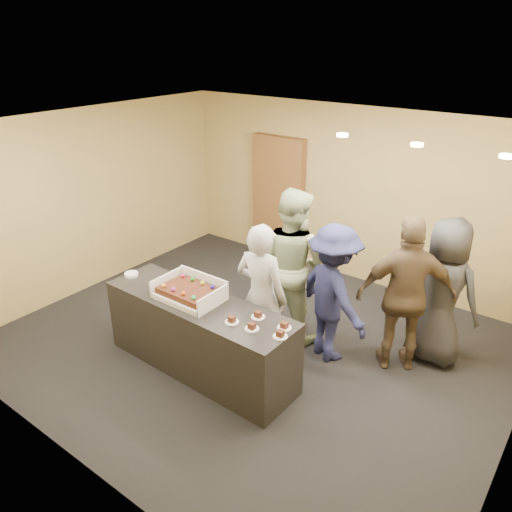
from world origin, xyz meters
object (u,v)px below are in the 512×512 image
Objects in this scene: cake_box at (191,294)px; sheet_cake at (189,291)px; plate_stack at (131,274)px; person_navy_man at (333,294)px; person_sage_man at (291,264)px; serving_counter at (200,336)px; storage_cabinet at (278,199)px; person_server_grey at (261,297)px; person_brown_extra at (406,296)px; person_dark_suit at (442,292)px.

sheet_cake is at bearing -91.00° from cake_box.
plate_stack is 2.47m from person_navy_man.
sheet_cake is 1.41m from person_sage_man.
person_sage_man is (0.39, 1.31, 0.54)m from serving_counter.
storage_cabinet is 3.08m from person_server_grey.
storage_cabinet is at bearing 110.45° from serving_counter.
cake_box is at bearing -72.86° from storage_cabinet.
storage_cabinet reaches higher than plate_stack.
person_sage_man is 0.73m from person_navy_man.
serving_counter is 3.42m from storage_cabinet.
sheet_cake is at bearing 4.06° from person_brown_extra.
person_sage_man reaches higher than serving_counter.
person_dark_suit is (2.25, 1.84, -0.05)m from cake_box.
person_brown_extra is (1.97, 1.43, -0.00)m from cake_box.
sheet_cake is 0.97m from plate_stack.
person_server_grey is at bearing 19.28° from plate_stack.
storage_cabinet is 1.07× the size of person_sage_man.
serving_counter is at bearing 43.86° from person_server_grey.
person_brown_extra is (2.94, -1.72, -0.11)m from storage_cabinet.
person_server_grey is (1.59, 0.55, -0.03)m from plate_stack.
person_brown_extra reaches higher than serving_counter.
sheet_cake is 2.45m from person_brown_extra.
person_navy_man is (1.08, 1.14, 0.41)m from serving_counter.
person_brown_extra is at bearing 39.61° from serving_counter.
person_sage_man is (1.49, -1.87, -0.07)m from storage_cabinet.
storage_cabinet is 2.39m from person_sage_man.
plate_stack is 0.09× the size of person_brown_extra.
plate_stack is at bearing -177.33° from cake_box.
plate_stack is 0.09× the size of person_server_grey.
person_navy_man is 1.26m from person_dark_suit.
person_brown_extra is (1.45, 0.15, -0.04)m from person_sage_man.
person_dark_suit is (2.25, 1.86, -0.10)m from sheet_cake.
serving_counter is 2.86m from person_dark_suit.
person_brown_extra reaches higher than plate_stack.
serving_counter is at bearing -0.00° from sheet_cake.
person_navy_man is at bearing -42.90° from storage_cabinet.
storage_cabinet is at bearing 106.99° from sheet_cake.
person_navy_man is at bearing 168.89° from person_sage_man.
sheet_cake is at bearing 49.83° from person_dark_suit.
person_brown_extra reaches higher than person_dark_suit.
person_brown_extra is 1.05× the size of person_dark_suit.
person_sage_man is at bearing 67.85° from cake_box.
person_brown_extra is at bearing -172.10° from person_sage_man.
plate_stack is at bearing -89.97° from storage_cabinet.
serving_counter is 1.22× the size of person_sage_man.
person_brown_extra is at bearing -30.32° from storage_cabinet.
person_dark_suit is (1.73, 0.56, -0.08)m from person_sage_man.
person_sage_man is (0.52, 1.28, 0.04)m from cake_box.
plate_stack is at bearing 15.07° from person_server_grey.
person_navy_man is at bearing -138.84° from person_server_grey.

